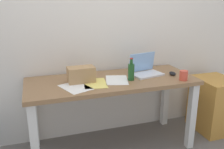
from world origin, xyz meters
name	(u,v)px	position (x,y,z in m)	size (l,w,h in m)	color
ground_plane	(112,145)	(0.00, 0.00, 0.00)	(8.00, 8.00, 0.00)	slate
back_wall	(101,20)	(0.00, 0.39, 1.30)	(5.20, 0.08, 2.60)	silver
desk	(112,90)	(0.00, 0.00, 0.64)	(1.67, 0.66, 0.75)	olive
laptop_right	(145,70)	(0.38, 0.05, 0.80)	(0.35, 0.28, 0.22)	silver
beer_bottle	(131,71)	(0.17, -0.08, 0.84)	(0.06, 0.06, 0.22)	#1E5123
computer_mouse	(172,73)	(0.65, -0.06, 0.77)	(0.06, 0.10, 0.03)	black
cardboard_box	(81,75)	(-0.30, 0.01, 0.83)	(0.25, 0.15, 0.15)	tan
coffee_mug	(184,75)	(0.66, -0.24, 0.80)	(0.08, 0.08, 0.10)	#D84C38
paper_yellow_folder	(95,83)	(-0.19, -0.07, 0.76)	(0.21, 0.30, 0.00)	#F4E06B
paper_sheet_center	(117,80)	(0.04, -0.04, 0.76)	(0.21, 0.30, 0.00)	white
paper_sheet_front_left	(75,87)	(-0.39, -0.12, 0.76)	(0.21, 0.30, 0.00)	white
filing_cabinet	(213,104)	(1.26, -0.02, 0.32)	(0.40, 0.48, 0.64)	#C68938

